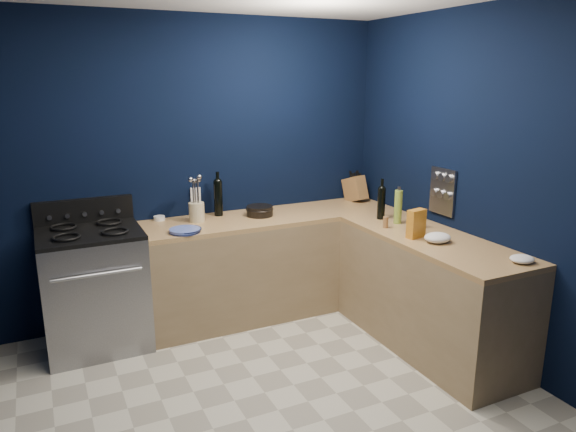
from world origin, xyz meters
TOP-DOWN VIEW (x-y plane):
  - floor at (0.00, 0.00)m, footprint 3.50×3.50m
  - wall_back at (0.00, 1.76)m, footprint 3.50×0.02m
  - wall_right at (1.76, 0.00)m, footprint 0.02×3.50m
  - wall_front at (0.00, -1.76)m, footprint 3.50×0.02m
  - cab_back at (0.60, 1.44)m, footprint 2.30×0.63m
  - top_back at (0.60, 1.44)m, footprint 2.30×0.63m
  - cab_right at (1.44, 0.29)m, footprint 0.63×1.67m
  - top_right at (1.44, 0.29)m, footprint 0.63×1.67m
  - gas_range at (-0.93, 1.42)m, footprint 0.76×0.66m
  - oven_door at (-0.93, 1.10)m, footprint 0.59×0.02m
  - cooktop at (-0.93, 1.42)m, footprint 0.76×0.66m
  - backguard at (-0.93, 1.72)m, footprint 0.76×0.06m
  - spice_panel at (1.74, 0.55)m, footprint 0.02×0.28m
  - wall_outlet at (0.00, 1.74)m, footprint 0.09×0.02m
  - plate_stack at (-0.24, 1.24)m, footprint 0.32×0.32m
  - ramekin at (-0.34, 1.69)m, footprint 0.11×0.11m
  - utensil_crock at (-0.06, 1.51)m, footprint 0.16×0.16m
  - wine_bottle_back at (0.17, 1.63)m, footprint 0.08×0.08m
  - lemon_basket at (0.49, 1.46)m, footprint 0.27×0.27m
  - knife_block at (1.57, 1.61)m, footprint 0.17×0.29m
  - wine_bottle_right at (1.39, 0.91)m, footprint 0.08×0.08m
  - oil_bottle at (1.44, 0.73)m, footprint 0.07×0.07m
  - spice_jar_near at (1.27, 0.66)m, footprint 0.05×0.05m
  - spice_jar_far at (1.55, 0.54)m, footprint 0.05×0.05m
  - crouton_bag at (1.31, 0.34)m, footprint 0.16×0.10m
  - towel_front at (1.38, 0.17)m, footprint 0.26×0.24m
  - towel_end at (1.58, -0.41)m, footprint 0.18×0.17m

SIDE VIEW (x-z plane):
  - floor at x=0.00m, z-range -0.02..0.00m
  - cab_back at x=0.60m, z-range 0.00..0.86m
  - cab_right at x=1.44m, z-range 0.00..0.86m
  - oven_door at x=-0.93m, z-range 0.24..0.66m
  - gas_range at x=-0.93m, z-range 0.00..0.92m
  - top_back at x=0.60m, z-range 0.86..0.90m
  - top_right at x=1.44m, z-range 0.86..0.90m
  - plate_stack at x=-0.24m, z-range 0.90..0.93m
  - ramekin at x=-0.34m, z-range 0.90..0.94m
  - towel_end at x=1.58m, z-range 0.90..0.95m
  - cooktop at x=-0.93m, z-range 0.92..0.95m
  - towel_front at x=1.38m, z-range 0.90..0.97m
  - spice_jar_far at x=1.55m, z-range 0.90..0.98m
  - lemon_basket at x=0.49m, z-range 0.90..0.99m
  - spice_jar_near at x=1.27m, z-range 0.90..0.99m
  - utensil_crock at x=-0.06m, z-range 0.90..1.06m
  - crouton_bag at x=1.31m, z-range 0.90..1.12m
  - knife_block at x=1.57m, z-range 0.87..1.16m
  - wine_bottle_right at x=1.39m, z-range 0.90..1.17m
  - backguard at x=-0.93m, z-range 0.94..1.14m
  - oil_bottle at x=1.44m, z-range 0.90..1.18m
  - wine_bottle_back at x=0.17m, z-range 0.90..1.21m
  - wall_outlet at x=0.00m, z-range 1.02..1.15m
  - spice_panel at x=1.74m, z-range 0.99..1.37m
  - wall_back at x=0.00m, z-range 0.00..2.60m
  - wall_right at x=1.76m, z-range 0.00..2.60m
  - wall_front at x=0.00m, z-range 0.00..2.60m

